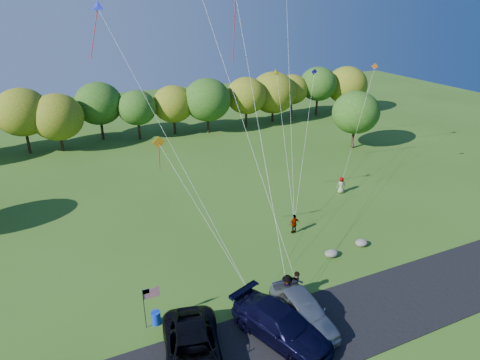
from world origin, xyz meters
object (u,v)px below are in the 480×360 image
object	(u,v)px
minivan_dark	(193,352)
flyer_d	(294,224)
flyer_a	(249,294)
flyer_e	(341,185)
flyer_b	(297,285)
trash_barrel	(156,318)
minivan_navy	(281,325)
minivan_silver	(303,310)
flyer_c	(287,288)

from	to	relation	value
minivan_dark	flyer_d	bearing A→B (deg)	52.19
flyer_a	flyer_e	distance (m)	19.58
flyer_b	flyer_d	distance (m)	8.40
minivan_dark	flyer_d	world-z (taller)	minivan_dark
flyer_b	flyer_e	bearing A→B (deg)	47.57
flyer_a	trash_barrel	xyz separation A→B (m)	(-5.91, 0.85, -0.42)
flyer_b	trash_barrel	size ratio (longest dim) A/B	2.30
minivan_navy	flyer_a	bearing A→B (deg)	75.99
minivan_silver	trash_barrel	size ratio (longest dim) A/B	6.62
minivan_navy	minivan_dark	bearing A→B (deg)	157.83
minivan_navy	flyer_a	world-z (taller)	minivan_navy
flyer_e	trash_barrel	distance (m)	24.24
flyer_c	minivan_navy	bearing A→B (deg)	77.54
flyer_d	minivan_dark	bearing A→B (deg)	36.32
flyer_b	trash_barrel	world-z (taller)	flyer_b
minivan_silver	flyer_c	world-z (taller)	minivan_silver
trash_barrel	flyer_b	bearing A→B (deg)	-9.06
minivan_navy	flyer_b	distance (m)	3.99
minivan_dark	flyer_b	xyz separation A→B (m)	(8.09, 2.63, -0.01)
minivan_dark	flyer_a	distance (m)	5.88
flyer_a	flyer_b	distance (m)	3.24
minivan_dark	minivan_navy	size ratio (longest dim) A/B	1.03
flyer_d	flyer_b	bearing A→B (deg)	57.29
flyer_c	flyer_d	size ratio (longest dim) A/B	1.12
flyer_c	flyer_e	size ratio (longest dim) A/B	1.12
minivan_navy	flyer_e	distance (m)	21.50
minivan_dark	flyer_e	world-z (taller)	minivan_dark
minivan_silver	flyer_c	size ratio (longest dim) A/B	2.93
minivan_dark	flyer_c	bearing A→B (deg)	33.22
minivan_navy	flyer_a	distance (m)	3.44
flyer_a	trash_barrel	distance (m)	5.99
flyer_a	flyer_c	xyz separation A→B (m)	(2.43, -0.60, 0.12)
trash_barrel	minivan_silver	bearing A→B (deg)	-24.97
minivan_dark	flyer_c	size ratio (longest dim) A/B	3.49
flyer_a	flyer_b	xyz separation A→B (m)	(3.18, -0.60, 0.14)
flyer_d	flyer_e	world-z (taller)	flyer_e
flyer_c	flyer_d	distance (m)	8.80
minivan_dark	minivan_silver	distance (m)	7.10
minivan_navy	flyer_e	size ratio (longest dim) A/B	3.80
minivan_silver	flyer_b	distance (m)	2.52
minivan_silver	flyer_e	xyz separation A→B (m)	(13.69, 14.38, -0.16)
minivan_dark	flyer_e	xyz separation A→B (m)	(20.78, 14.69, -0.13)
flyer_b	minivan_navy	bearing A→B (deg)	-130.85
trash_barrel	flyer_a	bearing A→B (deg)	-8.20
minivan_silver	flyer_b	xyz separation A→B (m)	(0.99, 2.32, -0.04)
flyer_d	flyer_e	size ratio (longest dim) A/B	1.00
minivan_silver	trash_barrel	distance (m)	8.95
flyer_e	flyer_d	bearing A→B (deg)	51.14
minivan_dark	trash_barrel	size ratio (longest dim) A/B	7.90
flyer_a	flyer_e	bearing A→B (deg)	5.86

